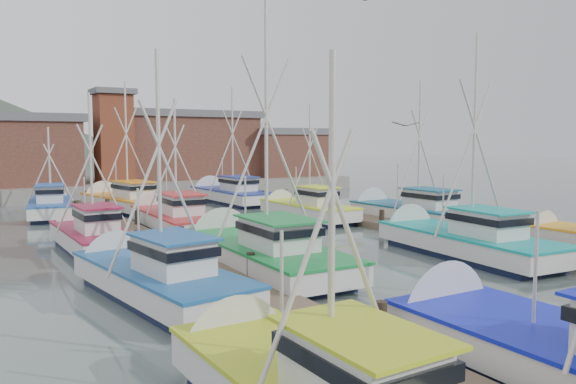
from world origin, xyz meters
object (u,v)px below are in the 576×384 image
boat_8 (172,218)px  boat_12 (123,201)px  lookout_tower (114,135)px  boat_4 (258,251)px

boat_8 → boat_12: bearing=92.5°
lookout_tower → boat_4: 33.10m
boat_4 → boat_8: boat_4 is taller
lookout_tower → boat_8: size_ratio=0.90×
boat_4 → boat_12: 21.23m
boat_8 → boat_12: boat_12 is taller
boat_4 → boat_8: bearing=90.2°
boat_12 → lookout_tower: bearing=68.4°
boat_12 → boat_8: bearing=-99.7°
lookout_tower → boat_4: bearing=-94.3°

